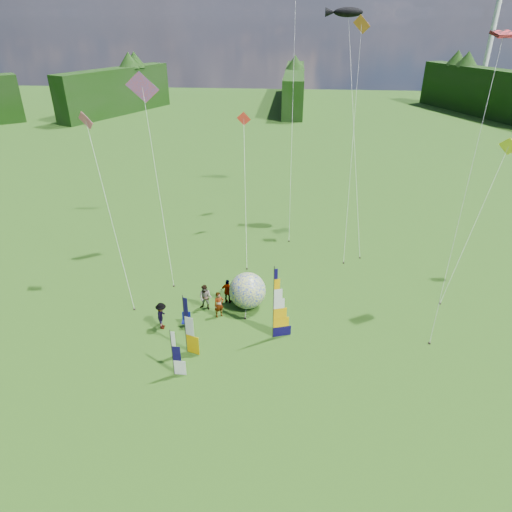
# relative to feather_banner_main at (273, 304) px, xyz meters

# --- Properties ---
(ground) EXTENTS (220.00, 220.00, 0.00)m
(ground) POSITION_rel_feather_banner_main_xyz_m (-0.11, -3.53, -2.47)
(ground) COLOR #356113
(ground) RESTS_ON ground
(treeline_ring) EXTENTS (210.00, 210.00, 8.00)m
(treeline_ring) POSITION_rel_feather_banner_main_xyz_m (-0.11, -3.53, 1.53)
(treeline_ring) COLOR black
(treeline_ring) RESTS_ON ground
(turbine_right) EXTENTS (8.00, 1.20, 30.00)m
(turbine_right) POSITION_rel_feather_banner_main_xyz_m (44.89, 98.47, 12.53)
(turbine_right) COLOR silver
(turbine_right) RESTS_ON ground
(feather_banner_main) EXTENTS (1.30, 0.50, 4.95)m
(feather_banner_main) POSITION_rel_feather_banner_main_xyz_m (0.00, 0.00, 0.00)
(feather_banner_main) COLOR #0D073E
(feather_banner_main) RESTS_ON ground
(side_banner_left) EXTENTS (1.05, 0.44, 3.90)m
(side_banner_left) POSITION_rel_feather_banner_main_xyz_m (-5.07, -1.83, -0.52)
(side_banner_left) COLOR #ECA303
(side_banner_left) RESTS_ON ground
(side_banner_far) EXTENTS (0.90, 0.14, 2.99)m
(side_banner_far) POSITION_rel_feather_banner_main_xyz_m (-5.36, -3.82, -0.98)
(side_banner_far) COLOR white
(side_banner_far) RESTS_ON ground
(bol_inflatable) EXTENTS (2.54, 2.54, 2.53)m
(bol_inflatable) POSITION_rel_feather_banner_main_xyz_m (-1.95, 3.30, -1.21)
(bol_inflatable) COLOR #051BA3
(bol_inflatable) RESTS_ON ground
(spectator_a) EXTENTS (0.81, 0.74, 1.85)m
(spectator_a) POSITION_rel_feather_banner_main_xyz_m (-3.72, 1.94, -1.55)
(spectator_a) COLOR #66594C
(spectator_a) RESTS_ON ground
(spectator_b) EXTENTS (0.98, 0.64, 1.87)m
(spectator_b) POSITION_rel_feather_banner_main_xyz_m (-4.78, 2.71, -1.54)
(spectator_b) COLOR #66594C
(spectator_b) RESTS_ON ground
(spectator_c) EXTENTS (0.54, 1.24, 1.86)m
(spectator_c) POSITION_rel_feather_banner_main_xyz_m (-7.16, 0.34, -1.54)
(spectator_c) COLOR #66594C
(spectator_c) RESTS_ON ground
(spectator_d) EXTENTS (1.14, 0.63, 1.83)m
(spectator_d) POSITION_rel_feather_banner_main_xyz_m (-3.36, 3.61, -1.56)
(spectator_d) COLOR #66594C
(spectator_d) RESTS_ON ground
(camp_chair) EXTENTS (0.63, 0.63, 1.01)m
(camp_chair) POSITION_rel_feather_banner_main_xyz_m (-5.65, 0.54, -1.97)
(camp_chair) COLOR #030742
(camp_chair) RESTS_ON ground
(kite_whale) EXTENTS (5.52, 14.27, 19.63)m
(kite_whale) POSITION_rel_feather_banner_main_xyz_m (5.80, 16.62, 7.34)
(kite_whale) COLOR black
(kite_whale) RESTS_ON ground
(kite_rainbow_delta) EXTENTS (10.72, 13.52, 15.06)m
(kite_rainbow_delta) POSITION_rel_feather_banner_main_xyz_m (-9.36, 9.21, 5.06)
(kite_rainbow_delta) COLOR #EF3508
(kite_rainbow_delta) RESTS_ON ground
(kite_parafoil) EXTENTS (9.43, 11.80, 18.59)m
(kite_parafoil) POSITION_rel_feather_banner_main_xyz_m (11.13, 3.75, 6.82)
(kite_parafoil) COLOR red
(kite_parafoil) RESTS_ON ground
(small_kite_red) EXTENTS (7.65, 11.66, 10.96)m
(small_kite_red) POSITION_rel_feather_banner_main_xyz_m (-3.14, 13.03, 3.00)
(small_kite_red) COLOR red
(small_kite_red) RESTS_ON ground
(small_kite_orange) EXTENTS (7.27, 11.30, 18.46)m
(small_kite_orange) POSITION_rel_feather_banner_main_xyz_m (5.50, 14.43, 6.76)
(small_kite_orange) COLOR orange
(small_kite_orange) RESTS_ON ground
(small_kite_yellow) EXTENTS (8.67, 9.80, 10.77)m
(small_kite_yellow) POSITION_rel_feather_banner_main_xyz_m (13.79, 7.82, 2.91)
(small_kite_yellow) COLOR yellow
(small_kite_yellow) RESTS_ON ground
(small_kite_pink) EXTENTS (8.34, 9.18, 12.69)m
(small_kite_pink) POSITION_rel_feather_banner_main_xyz_m (-11.50, 4.81, 3.87)
(small_kite_pink) COLOR #EB587C
(small_kite_pink) RESTS_ON ground
(small_kite_green) EXTENTS (6.16, 14.10, 21.73)m
(small_kite_green) POSITION_rel_feather_banner_main_xyz_m (0.49, 19.39, 8.39)
(small_kite_green) COLOR green
(small_kite_green) RESTS_ON ground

